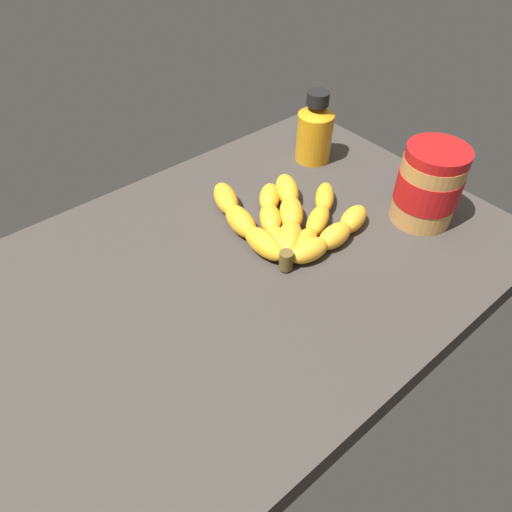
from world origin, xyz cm
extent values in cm
cube|color=#38332D|center=(0.00, 0.00, -2.44)|extent=(80.95, 56.19, 4.87)
ellipsoid|color=gold|center=(-7.31, 5.84, 1.71)|extent=(6.97, 4.28, 3.42)
ellipsoid|color=gold|center=(-12.53, 6.02, 1.71)|extent=(6.78, 3.85, 3.42)
ellipsoid|color=gold|center=(-17.68, 5.14, 1.71)|extent=(7.24, 5.05, 3.42)
ellipsoid|color=gold|center=(-7.62, 4.01, 1.56)|extent=(8.27, 5.14, 3.12)
ellipsoid|color=gold|center=(-13.29, 1.69, 1.56)|extent=(8.26, 6.39, 3.12)
ellipsoid|color=gold|center=(-18.36, -1.76, 1.56)|extent=(7.89, 7.36, 3.12)
ellipsoid|color=gold|center=(-6.69, 2.28, 1.88)|extent=(8.31, 7.90, 3.76)
ellipsoid|color=gold|center=(-11.05, -2.09, 1.88)|extent=(7.89, 8.31, 3.76)
ellipsoid|color=gold|center=(-14.71, -7.06, 1.88)|extent=(7.29, 8.55, 3.76)
ellipsoid|color=gold|center=(-4.99, 1.43, 1.70)|extent=(5.94, 7.63, 3.40)
ellipsoid|color=gold|center=(-7.68, -3.30, 1.70)|extent=(6.68, 7.55, 3.40)
ellipsoid|color=gold|center=(-11.15, -7.49, 1.70)|extent=(7.22, 7.25, 3.40)
ellipsoid|color=gold|center=(-3.14, 0.60, 1.81)|extent=(3.77, 8.01, 3.63)
ellipsoid|color=gold|center=(-3.64, -5.71, 1.81)|extent=(4.96, 8.46, 3.63)
ellipsoid|color=gold|center=(-5.34, -11.80, 1.81)|extent=(6.25, 8.72, 3.63)
cylinder|color=brown|center=(-3.22, 5.28, 1.80)|extent=(2.00, 2.00, 3.00)
cylinder|color=#BF8442|center=(-28.06, 10.46, 5.55)|extent=(9.65, 9.65, 11.10)
cylinder|color=#B71414|center=(-28.06, 10.46, 6.10)|extent=(9.84, 9.84, 4.99)
cylinder|color=#B71414|center=(-28.06, 10.46, 11.95)|extent=(9.53, 9.53, 1.71)
cylinder|color=orange|center=(-27.18, -13.41, 4.52)|extent=(6.61, 6.61, 9.05)
cone|color=orange|center=(-27.18, -13.41, 9.96)|extent=(6.61, 6.61, 1.82)
cylinder|color=black|center=(-27.18, -13.41, 12.02)|extent=(3.97, 3.97, 2.30)
camera|label=1|loc=(30.00, 38.54, 48.30)|focal=32.38mm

